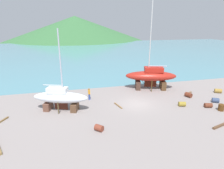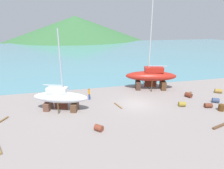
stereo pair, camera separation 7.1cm
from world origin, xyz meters
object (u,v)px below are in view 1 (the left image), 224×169
at_px(sailboat_small_center, 60,97).
at_px(barrel_tar_black, 221,108).
at_px(barrel_tipped_right, 208,105).
at_px(barrel_ochre, 188,95).
at_px(barrel_blue_faded, 218,91).
at_px(barrel_tipped_center, 99,128).
at_px(worker, 89,94).
at_px(barrel_rust_mid, 182,104).
at_px(sailboat_mid_port, 151,76).
at_px(barrel_tipped_left, 215,100).

relative_size(sailboat_small_center, barrel_tar_black, 12.07).
bearing_deg(barrel_tipped_right, barrel_ochre, 93.53).
relative_size(barrel_blue_faded, barrel_tipped_center, 1.22).
xyz_separation_m(worker, barrel_tipped_center, (-0.13, -8.11, -0.53)).
bearing_deg(barrel_rust_mid, sailboat_small_center, 170.33).
height_order(barrel_rust_mid, barrel_tar_black, barrel_tar_black).
height_order(sailboat_mid_port, barrel_tipped_right, sailboat_mid_port).
xyz_separation_m(sailboat_mid_port, barrel_rust_mid, (0.99, -7.10, -1.78)).
bearing_deg(barrel_blue_faded, barrel_ochre, -175.36).
relative_size(barrel_tipped_right, barrel_tar_black, 1.13).
height_order(barrel_tipped_right, barrel_ochre, barrel_ochre).
height_order(sailboat_small_center, barrel_rust_mid, sailboat_small_center).
relative_size(barrel_blue_faded, barrel_tipped_left, 1.16).
xyz_separation_m(barrel_tipped_center, barrel_tipped_left, (15.91, 3.16, -0.00)).
height_order(worker, barrel_rust_mid, worker).
xyz_separation_m(barrel_tipped_right, barrel_tar_black, (0.85, -1.11, 0.11)).
xyz_separation_m(worker, barrel_tar_black, (14.61, -7.17, -0.45)).
bearing_deg(worker, sailboat_small_center, -143.25).
relative_size(sailboat_mid_port, barrel_tar_black, 18.42).
bearing_deg(barrel_tipped_center, barrel_tipped_left, 11.24).
xyz_separation_m(sailboat_mid_port, barrel_tipped_center, (-10.01, -10.24, -1.77)).
bearing_deg(barrel_tar_black, barrel_ochre, 102.74).
bearing_deg(sailboat_small_center, barrel_tar_black, 4.83).
bearing_deg(barrel_tar_black, sailboat_mid_port, 116.94).
bearing_deg(barrel_ochre, barrel_blue_faded, 4.64).
relative_size(worker, barrel_tar_black, 2.09).
distance_m(sailboat_mid_port, barrel_tipped_right, 9.24).
height_order(barrel_tar_black, barrel_tipped_left, barrel_tar_black).
distance_m(barrel_blue_faded, barrel_tipped_center, 19.92).
height_order(worker, barrel_tipped_left, worker).
height_order(sailboat_mid_port, barrel_tipped_left, sailboat_mid_port).
height_order(barrel_blue_faded, barrel_rust_mid, barrel_blue_faded).
bearing_deg(barrel_rust_mid, sailboat_mid_port, 97.93).
bearing_deg(barrel_tipped_center, barrel_blue_faded, 17.85).
distance_m(sailboat_small_center, barrel_tar_black, 18.89).
bearing_deg(barrel_tar_black, barrel_tipped_left, 62.19).
height_order(worker, barrel_tipped_center, worker).
relative_size(barrel_tipped_center, barrel_tipped_left, 0.95).
xyz_separation_m(barrel_rust_mid, barrel_tar_black, (3.74, -2.20, 0.09)).
xyz_separation_m(sailboat_mid_port, barrel_tipped_right, (3.88, -8.19, -1.80)).
xyz_separation_m(worker, barrel_blue_faded, (18.83, -2.01, -0.53)).
bearing_deg(barrel_tipped_right, barrel_rust_mid, 159.32).
bearing_deg(barrel_blue_faded, barrel_rust_mid, -159.55).
xyz_separation_m(barrel_tipped_center, barrel_ochre, (13.67, 5.68, 0.01)).
height_order(sailboat_mid_port, barrel_rust_mid, sailboat_mid_port).
relative_size(sailboat_mid_port, barrel_tipped_right, 16.27).
bearing_deg(barrel_ochre, barrel_tipped_left, -48.28).
distance_m(sailboat_small_center, barrel_rust_mid, 14.80).
relative_size(barrel_tipped_center, barrel_ochre, 0.88).
xyz_separation_m(sailboat_small_center, barrel_tar_black, (18.27, -4.68, -1.22)).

